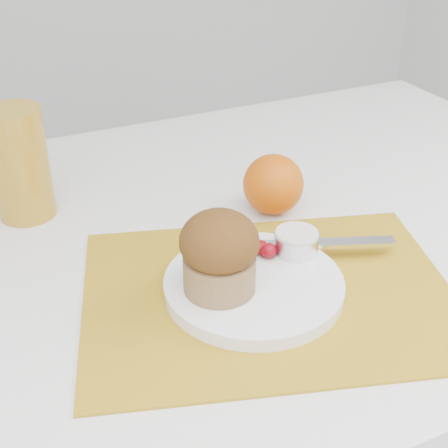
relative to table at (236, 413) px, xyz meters
name	(u,v)px	position (x,y,z in m)	size (l,w,h in m)	color
table	(236,413)	(0.00, 0.00, 0.00)	(1.20, 0.80, 0.75)	white
placemat	(269,293)	(-0.04, -0.16, 0.38)	(0.42, 0.31, 0.00)	#B48819
plate	(254,285)	(-0.06, -0.15, 0.39)	(0.21, 0.21, 0.02)	white
ramekin	(296,243)	(0.02, -0.12, 0.41)	(0.05, 0.05, 0.02)	silver
cream	(297,234)	(0.02, -0.12, 0.42)	(0.05, 0.05, 0.01)	white
raspberry_near	(260,247)	(-0.02, -0.11, 0.40)	(0.02, 0.02, 0.02)	#570203
raspberry_far	(269,251)	(-0.02, -0.12, 0.40)	(0.02, 0.02, 0.02)	#5C020B
butter_knife	(306,244)	(0.03, -0.12, 0.40)	(0.22, 0.02, 0.01)	white
orange	(273,184)	(0.06, 0.01, 0.42)	(0.08, 0.08, 0.08)	#D35907
juice_glass	(20,164)	(-0.26, 0.15, 0.45)	(0.08, 0.08, 0.15)	#B78722
muffin	(219,253)	(-0.10, -0.15, 0.44)	(0.10, 0.10, 0.10)	olive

